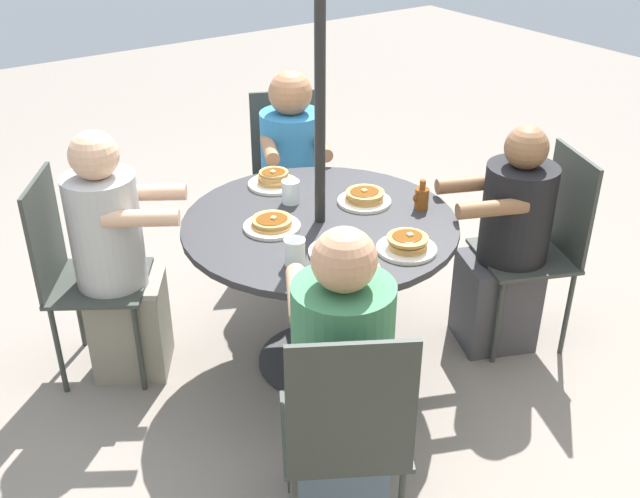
{
  "coord_description": "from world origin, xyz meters",
  "views": [
    {
      "loc": [
        1.59,
        2.34,
        2.17
      ],
      "look_at": [
        0.0,
        0.0,
        0.6
      ],
      "focal_mm": 42.0,
      "sensor_mm": 36.0,
      "label": 1
    }
  ],
  "objects": [
    {
      "name": "ground_plane",
      "position": [
        0.0,
        0.0,
        0.0
      ],
      "size": [
        12.0,
        12.0,
        0.0
      ],
      "primitive_type": "plane",
      "color": "gray"
    },
    {
      "name": "patio_table",
      "position": [
        0.0,
        0.0,
        0.61
      ],
      "size": [
        1.17,
        1.17,
        0.74
      ],
      "color": "#28282B",
      "rests_on": "ground"
    },
    {
      "name": "umbrella_pole",
      "position": [
        0.0,
        0.0,
        1.05
      ],
      "size": [
        0.04,
        0.04,
        2.1
      ],
      "primitive_type": "cylinder",
      "color": "black",
      "rests_on": "ground"
    },
    {
      "name": "patio_chair_north",
      "position": [
        -0.44,
        -0.96,
        0.54
      ],
      "size": [
        0.54,
        0.54,
        0.95
      ],
      "rotation": [
        0.0,
        0.0,
        -0.43
      ],
      "color": "#333833",
      "rests_on": "ground"
    },
    {
      "name": "diner_north",
      "position": [
        -0.36,
        -0.8,
        0.52
      ],
      "size": [
        0.47,
        0.53,
        1.13
      ],
      "rotation": [
        0.0,
        0.0,
        -0.43
      ],
      "color": "beige",
      "rests_on": "ground"
    },
    {
      "name": "patio_chair_east",
      "position": [
        0.89,
        -0.56,
        0.54
      ],
      "size": [
        0.56,
        0.56,
        0.95
      ],
      "rotation": [
        0.0,
        0.0,
        1.02
      ],
      "color": "#333833",
      "rests_on": "ground"
    },
    {
      "name": "diner_east",
      "position": [
        0.75,
        -0.46,
        0.54
      ],
      "size": [
        0.54,
        0.49,
        1.15
      ],
      "rotation": [
        0.0,
        0.0,
        1.02
      ],
      "color": "gray",
      "rests_on": "ground"
    },
    {
      "name": "patio_chair_south",
      "position": [
        0.52,
        0.92,
        0.54
      ],
      "size": [
        0.55,
        0.55,
        0.95
      ],
      "rotation": [
        0.0,
        0.0,
        -3.66
      ],
      "color": "#333833",
      "rests_on": "ground"
    },
    {
      "name": "diner_south",
      "position": [
        0.43,
        0.76,
        0.54
      ],
      "size": [
        0.5,
        0.55,
        1.17
      ],
      "rotation": [
        0.0,
        0.0,
        -3.66
      ],
      "color": "slate",
      "rests_on": "ground"
    },
    {
      "name": "patio_chair_west",
      "position": [
        -0.97,
        0.4,
        0.54
      ],
      "size": [
        0.53,
        0.53,
        0.95
      ],
      "rotation": [
        0.0,
        0.0,
        -1.96
      ],
      "color": "#333833",
      "rests_on": "ground"
    },
    {
      "name": "diner_west",
      "position": [
        -0.81,
        0.33,
        0.5
      ],
      "size": [
        0.54,
        0.47,
        1.09
      ],
      "rotation": [
        0.0,
        0.0,
        -1.96
      ],
      "color": "#3D3D42",
      "rests_on": "ground"
    },
    {
      "name": "pancake_plate_a",
      "position": [
        0.2,
        -0.06,
        0.76
      ],
      "size": [
        0.24,
        0.24,
        0.05
      ],
      "color": "silver",
      "rests_on": "patio_table"
    },
    {
      "name": "pancake_plate_b",
      "position": [
        0.1,
        0.27,
        0.76
      ],
      "size": [
        0.24,
        0.24,
        0.05
      ],
      "color": "silver",
      "rests_on": "patio_table"
    },
    {
      "name": "pancake_plate_c",
      "position": [
        -0.03,
        -0.42,
        0.77
      ],
      "size": [
        0.24,
        0.24,
        0.08
      ],
      "color": "silver",
      "rests_on": "patio_table"
    },
    {
      "name": "pancake_plate_d",
      "position": [
        -0.26,
        -0.04,
        0.76
      ],
      "size": [
        0.24,
        0.24,
        0.07
      ],
      "color": "silver",
      "rests_on": "patio_table"
    },
    {
      "name": "pancake_plate_e",
      "position": [
        -0.14,
        0.41,
        0.77
      ],
      "size": [
        0.24,
        0.24,
        0.08
      ],
      "color": "silver",
      "rests_on": "patio_table"
    },
    {
      "name": "syrup_bottle",
      "position": [
        -0.43,
        0.15,
        0.79
      ],
      "size": [
        0.08,
        0.06,
        0.13
      ],
      "color": "brown",
      "rests_on": "patio_table"
    },
    {
      "name": "coffee_cup",
      "position": [
        0.28,
        0.25,
        0.79
      ],
      "size": [
        0.08,
        0.08,
        0.11
      ],
      "color": "white",
      "rests_on": "patio_table"
    },
    {
      "name": "drinking_glass_a",
      "position": [
        0.01,
        -0.22,
        0.79
      ],
      "size": [
        0.08,
        0.08,
        0.1
      ],
      "primitive_type": "cylinder",
      "color": "silver",
      "rests_on": "patio_table"
    }
  ]
}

